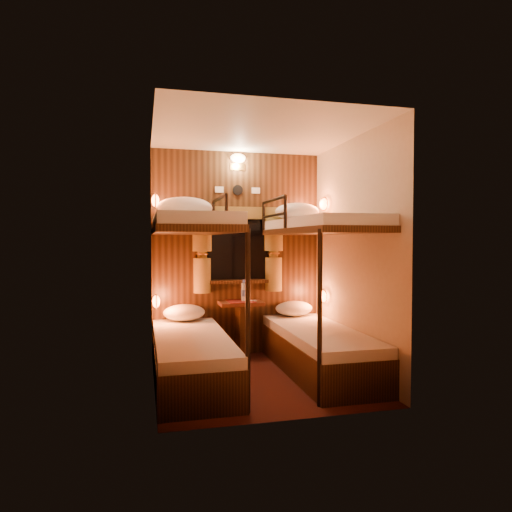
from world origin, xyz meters
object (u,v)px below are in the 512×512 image
object	(u,v)px
bottle_right	(248,293)
table	(241,322)
bunk_left	(191,324)
bottle_left	(244,292)
bunk_right	(318,318)

from	to	relation	value
bottle_right	table	bearing A→B (deg)	-146.43
bunk_left	bottle_left	size ratio (longest dim) A/B	7.67
bunk_right	bottle_left	xyz separation A→B (m)	(-0.60, 0.80, 0.20)
bottle_left	bunk_left	bearing A→B (deg)	-130.80
bottle_left	bottle_right	bearing A→B (deg)	39.48
table	bottle_right	size ratio (longest dim) A/B	3.05
bunk_left	table	bearing A→B (deg)	50.33
bunk_left	bunk_right	size ratio (longest dim) A/B	1.00
bottle_left	table	bearing A→B (deg)	-154.05
bunk_right	table	world-z (taller)	bunk_right
bottle_left	bottle_right	distance (m)	0.07
bunk_left	bottle_left	distance (m)	1.08
table	bottle_left	size ratio (longest dim) A/B	2.64
table	bunk_right	bearing A→B (deg)	-50.33
bottle_left	bottle_right	world-z (taller)	bottle_left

